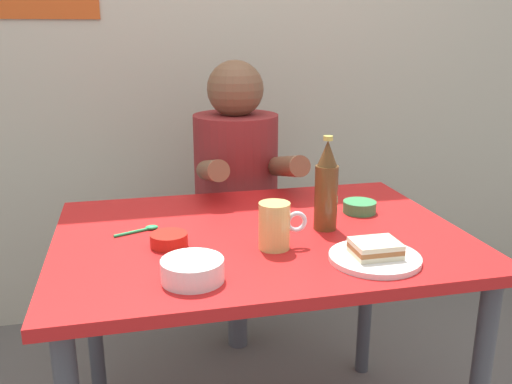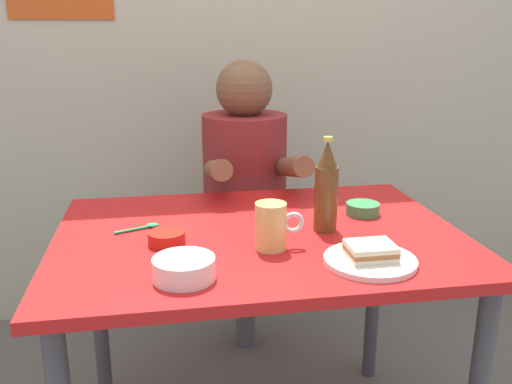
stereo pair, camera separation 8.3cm
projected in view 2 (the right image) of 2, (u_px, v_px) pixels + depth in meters
The scene contains 12 objects.
wall_back at pixel (216, 23), 2.33m from camera, with size 4.40×0.09×2.60m.
dining_table at pixel (259, 263), 1.52m from camera, with size 1.10×0.80×0.74m.
stool at pixel (245, 267), 2.21m from camera, with size 0.34×0.34×0.45m.
person_seated at pixel (245, 168), 2.08m from camera, with size 0.33×0.56×0.72m.
plate_orange at pixel (370, 261), 1.29m from camera, with size 0.22×0.22×0.01m, color silver.
sandwich at pixel (371, 251), 1.29m from camera, with size 0.11×0.09×0.04m.
beer_mug at pixel (272, 226), 1.37m from camera, with size 0.13×0.08×0.12m.
beer_bottle at pixel (326, 189), 1.48m from camera, with size 0.06×0.06×0.26m.
dip_bowl_green at pixel (363, 208), 1.64m from camera, with size 0.10×0.10×0.03m.
sambal_bowl_red at pixel (167, 237), 1.41m from camera, with size 0.10×0.10×0.03m.
rice_bowl_white at pixel (184, 267), 1.21m from camera, with size 0.14×0.14×0.05m.
spoon at pixel (145, 227), 1.52m from camera, with size 0.12×0.06×0.01m.
Camera 2 is at (-0.25, -1.38, 1.27)m, focal length 38.35 mm.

